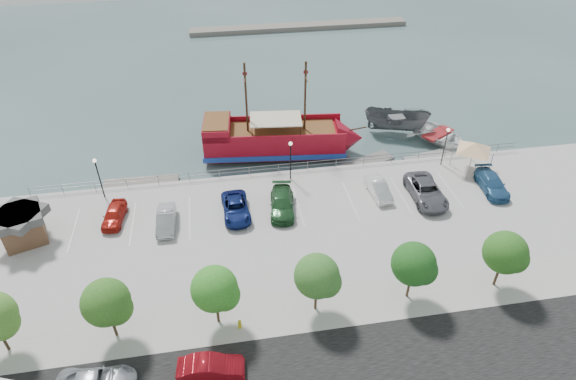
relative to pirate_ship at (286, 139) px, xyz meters
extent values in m
plane|color=#3B5556|center=(-0.57, -12.77, -1.88)|extent=(160.00, 160.00, 0.00)
cube|color=black|center=(-0.57, -28.77, -0.87)|extent=(100.00, 8.00, 0.04)
cube|color=#A9A7A1|center=(-0.57, -22.77, -0.86)|extent=(100.00, 4.00, 0.05)
cylinder|color=slate|center=(-0.57, -4.97, 0.07)|extent=(50.00, 0.06, 0.06)
cylinder|color=slate|center=(-0.57, -4.97, -0.33)|extent=(50.00, 0.06, 0.06)
cube|color=slate|center=(9.43, 42.23, -1.48)|extent=(40.00, 3.00, 0.80)
cube|color=maroon|center=(-1.27, 0.14, -0.09)|extent=(15.47, 6.28, 2.45)
cube|color=#1E40A4|center=(-1.27, 0.14, -0.89)|extent=(15.79, 6.59, 0.56)
cone|color=maroon|center=(6.96, -0.74, -0.09)|extent=(3.47, 4.81, 4.52)
cube|color=maroon|center=(-7.36, 0.78, 1.80)|extent=(3.31, 4.98, 1.32)
cube|color=brown|center=(-7.36, 0.78, 2.50)|extent=(3.08, 4.59, 0.11)
cube|color=brown|center=(-0.81, 0.09, 1.18)|extent=(12.61, 5.42, 0.14)
cube|color=maroon|center=(-1.04, 2.38, 1.47)|extent=(15.00, 1.78, 0.66)
cube|color=maroon|center=(-1.51, -2.11, 1.47)|extent=(15.00, 1.78, 0.66)
cylinder|color=#382111|center=(2.00, -0.21, 5.00)|extent=(0.25, 0.25, 7.72)
cylinder|color=#382111|center=(-4.08, 0.44, 5.00)|extent=(0.25, 0.25, 7.72)
cylinder|color=#382111|center=(2.00, -0.21, 7.35)|extent=(0.43, 2.82, 0.13)
cylinder|color=#382111|center=(-4.08, 0.44, 7.35)|extent=(0.43, 2.82, 0.13)
cube|color=beige|center=(-1.09, 0.12, 2.55)|extent=(5.81, 4.14, 0.11)
cylinder|color=#382111|center=(7.62, -0.81, 1.04)|extent=(2.35, 0.40, 0.56)
imported|color=#4F5255|center=(13.57, 2.35, -0.41)|extent=(8.07, 5.56, 2.92)
imported|color=white|center=(17.73, -0.26, -1.13)|extent=(8.10, 8.85, 1.50)
cube|color=slate|center=(-15.52, -3.57, -1.66)|extent=(7.55, 2.39, 0.43)
cube|color=slate|center=(8.12, -3.57, -1.69)|extent=(6.86, 4.14, 0.38)
cube|color=gray|center=(15.65, -3.57, -1.70)|extent=(6.43, 2.96, 0.35)
cube|color=brown|center=(-24.25, -11.40, 0.27)|extent=(3.99, 3.99, 2.29)
cube|color=#474747|center=(-24.25, -11.40, 1.68)|extent=(4.53, 4.53, 0.73)
cylinder|color=slate|center=(16.31, -6.53, 0.27)|extent=(0.09, 0.09, 2.28)
cylinder|color=slate|center=(18.95, -5.99, 0.27)|extent=(0.09, 0.09, 2.28)
cylinder|color=slate|center=(16.85, -9.18, 0.27)|extent=(0.09, 0.09, 2.28)
cylinder|color=slate|center=(19.50, -8.63, 0.27)|extent=(0.09, 0.09, 2.28)
pyramid|color=white|center=(17.90, -7.58, 2.29)|extent=(5.15, 5.15, 0.93)
imported|color=maroon|center=(-9.22, -26.87, -0.17)|extent=(4.38, 1.85, 1.41)
cylinder|color=gold|center=(-7.12, -23.57, -0.56)|extent=(0.25, 0.25, 0.62)
sphere|color=gold|center=(-7.12, -23.57, -0.23)|extent=(0.27, 0.27, 0.27)
cylinder|color=black|center=(-18.57, -6.27, 1.12)|extent=(0.12, 0.12, 4.00)
sphere|color=#FFF2CC|center=(-18.57, -6.27, 3.22)|extent=(0.36, 0.36, 0.36)
cylinder|color=black|center=(-0.57, -6.27, 1.12)|extent=(0.12, 0.12, 4.00)
sphere|color=#FFF2CC|center=(-0.57, -6.27, 3.22)|extent=(0.36, 0.36, 0.36)
cylinder|color=black|center=(15.43, -6.27, 1.12)|extent=(0.12, 0.12, 4.00)
sphere|color=#FFF2CC|center=(15.43, -6.27, 3.22)|extent=(0.36, 0.36, 0.36)
cylinder|color=#473321|center=(-22.57, -22.77, 0.22)|extent=(0.20, 0.20, 2.20)
sphere|color=#447827|center=(-21.97, -23.07, 2.12)|extent=(2.20, 2.20, 2.20)
cylinder|color=#473321|center=(-15.57, -22.77, 0.22)|extent=(0.20, 0.20, 2.20)
sphere|color=#2E5E1D|center=(-15.57, -22.77, 2.52)|extent=(3.20, 3.20, 3.20)
sphere|color=#2E5E1D|center=(-14.97, -23.07, 2.12)|extent=(2.20, 2.20, 2.20)
cylinder|color=#473321|center=(-8.57, -22.77, 0.22)|extent=(0.20, 0.20, 2.20)
sphere|color=#2E7521|center=(-8.57, -22.77, 2.52)|extent=(3.20, 3.20, 3.20)
sphere|color=#2E7521|center=(-7.97, -23.07, 2.12)|extent=(2.20, 2.20, 2.20)
cylinder|color=#473321|center=(-1.57, -22.77, 0.22)|extent=(0.20, 0.20, 2.20)
sphere|color=#316324|center=(-1.57, -22.77, 2.52)|extent=(3.20, 3.20, 3.20)
sphere|color=#316324|center=(-0.97, -23.07, 2.12)|extent=(2.20, 2.20, 2.20)
cylinder|color=#473321|center=(5.43, -22.77, 0.22)|extent=(0.20, 0.20, 2.20)
sphere|color=#1B4E18|center=(5.43, -22.77, 2.52)|extent=(3.20, 3.20, 3.20)
sphere|color=#1B4E18|center=(6.03, -23.07, 2.12)|extent=(2.20, 2.20, 2.20)
cylinder|color=#473321|center=(12.43, -22.77, 0.22)|extent=(0.20, 0.20, 2.20)
sphere|color=#26581A|center=(12.43, -22.77, 2.52)|extent=(3.20, 3.20, 3.20)
sphere|color=#26581A|center=(13.03, -23.07, 2.12)|extent=(2.20, 2.20, 2.20)
imported|color=#AF1D13|center=(-17.12, -10.08, -0.18)|extent=(2.13, 4.24, 1.39)
imported|color=#ACAFB5|center=(-12.54, -11.57, -0.17)|extent=(1.64, 4.34, 1.41)
imported|color=navy|center=(-6.38, -10.99, -0.17)|extent=(2.52, 5.15, 1.41)
imported|color=#235229|center=(-2.17, -11.05, -0.11)|extent=(2.84, 5.50, 1.52)
imported|color=white|center=(7.26, -10.21, -0.18)|extent=(1.78, 4.32, 1.39)
imported|color=slate|center=(11.48, -11.56, -0.05)|extent=(2.91, 6.04, 1.66)
imported|color=#2C5E8E|center=(18.30, -11.32, -0.15)|extent=(2.44, 5.16, 1.45)
camera|label=1|loc=(-7.33, -45.16, 26.92)|focal=30.00mm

